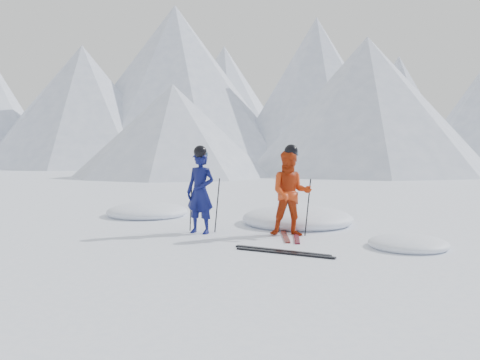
% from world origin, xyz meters
% --- Properties ---
extents(ground, '(160.00, 160.00, 0.00)m').
position_xyz_m(ground, '(0.00, 0.00, 0.00)').
color(ground, white).
rests_on(ground, ground).
extents(skier_blue, '(0.62, 0.42, 1.65)m').
position_xyz_m(skier_blue, '(-2.65, 0.60, 0.83)').
color(skier_blue, '#0C114B').
rests_on(skier_blue, ground).
extents(skier_red, '(0.99, 0.88, 1.67)m').
position_xyz_m(skier_red, '(-0.91, 1.06, 0.84)').
color(skier_red, '#BD350F').
rests_on(skier_red, ground).
extents(pole_blue_left, '(0.11, 0.08, 1.10)m').
position_xyz_m(pole_blue_left, '(-2.95, 0.75, 0.55)').
color(pole_blue_left, black).
rests_on(pole_blue_left, ground).
extents(pole_blue_right, '(0.11, 0.07, 1.10)m').
position_xyz_m(pole_blue_right, '(-2.40, 0.85, 0.55)').
color(pole_blue_right, black).
rests_on(pole_blue_right, ground).
extents(pole_red_left, '(0.11, 0.09, 1.11)m').
position_xyz_m(pole_red_left, '(-1.21, 1.31, 0.56)').
color(pole_red_left, black).
rests_on(pole_red_left, ground).
extents(pole_red_right, '(0.11, 0.08, 1.11)m').
position_xyz_m(pole_red_right, '(-0.61, 1.21, 0.56)').
color(pole_red_right, black).
rests_on(pole_red_right, ground).
extents(ski_worn_left, '(0.75, 1.60, 0.03)m').
position_xyz_m(ski_worn_left, '(-1.03, 1.06, 0.01)').
color(ski_worn_left, black).
rests_on(ski_worn_left, ground).
extents(ski_worn_right, '(0.64, 1.64, 0.03)m').
position_xyz_m(ski_worn_right, '(-0.79, 1.06, 0.01)').
color(ski_worn_right, black).
rests_on(ski_worn_right, ground).
extents(ski_loose_a, '(1.70, 0.24, 0.03)m').
position_xyz_m(ski_loose_a, '(-0.56, -0.45, 0.01)').
color(ski_loose_a, black).
rests_on(ski_loose_a, ground).
extents(ski_loose_b, '(1.70, 0.18, 0.03)m').
position_xyz_m(ski_loose_b, '(-0.46, -0.60, 0.01)').
color(ski_loose_b, black).
rests_on(ski_loose_b, ground).
extents(snow_lumps, '(9.98, 4.41, 0.55)m').
position_xyz_m(snow_lumps, '(-2.03, 2.24, 0.00)').
color(snow_lumps, white).
rests_on(snow_lumps, ground).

